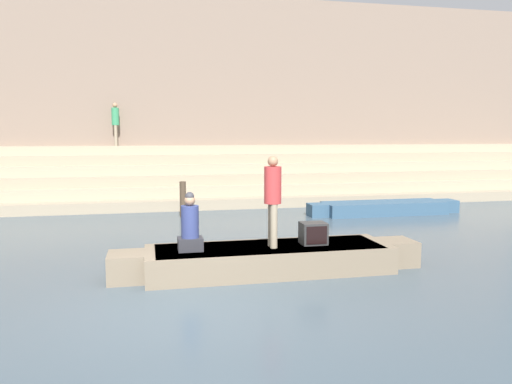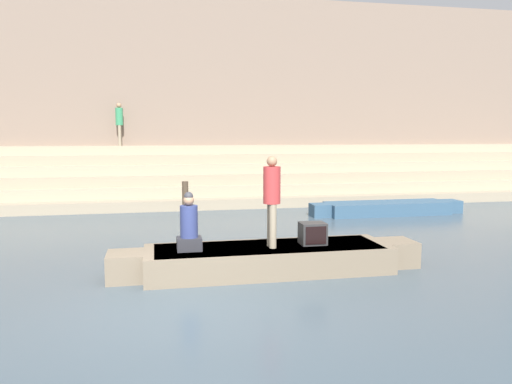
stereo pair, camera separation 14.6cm
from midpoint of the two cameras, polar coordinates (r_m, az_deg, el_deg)
ground_plane at (r=7.81m, az=-8.28°, el=-13.08°), size 120.00×120.00×0.00m
ghat_steps at (r=19.73m, az=-10.85°, el=1.17°), size 36.00×4.23×2.14m
back_wall at (r=21.82m, az=-11.20°, el=10.53°), size 34.20×1.28×8.33m
rowboat_main at (r=9.59m, az=1.09°, el=-7.58°), size 5.95×1.49×0.50m
person_standing at (r=9.30m, az=1.48°, el=-0.30°), size 0.32×0.32×1.72m
person_rowing at (r=9.18m, az=-8.00°, el=-3.97°), size 0.45×0.35×1.08m
tv_set at (r=9.74m, az=6.14°, el=-4.71°), size 0.49×0.41×0.42m
moored_boat_shore at (r=16.90m, az=14.17°, el=-1.72°), size 5.16×1.15×0.41m
mooring_post at (r=15.90m, az=-8.61°, el=-0.84°), size 0.20×0.20×1.13m
person_on_steps at (r=20.86m, az=-15.96°, el=7.83°), size 0.29×0.29×1.71m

